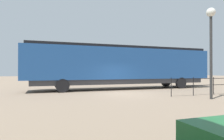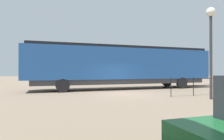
# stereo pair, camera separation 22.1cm
# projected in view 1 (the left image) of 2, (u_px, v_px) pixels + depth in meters

# --- Properties ---
(ground_plane) EXTENTS (120.00, 120.00, 0.00)m
(ground_plane) POSITION_uv_depth(u_px,v_px,m) (125.00, 94.00, 14.75)
(ground_plane) COLOR #84705B
(locomotive) EXTENTS (2.84, 18.05, 4.10)m
(locomotive) POSITION_uv_depth(u_px,v_px,m) (128.00, 65.00, 18.79)
(locomotive) COLOR navy
(locomotive) RESTS_ON ground_plane
(lamp_post) EXTENTS (0.55, 0.55, 5.65)m
(lamp_post) POSITION_uv_depth(u_px,v_px,m) (211.00, 32.00, 11.90)
(lamp_post) COLOR #2D2D2D
(lamp_post) RESTS_ON ground_plane
(platform_fence) EXTENTS (0.05, 7.45, 1.30)m
(platform_fence) POSITION_uv_depth(u_px,v_px,m) (213.00, 83.00, 14.19)
(platform_fence) COLOR black
(platform_fence) RESTS_ON ground_plane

